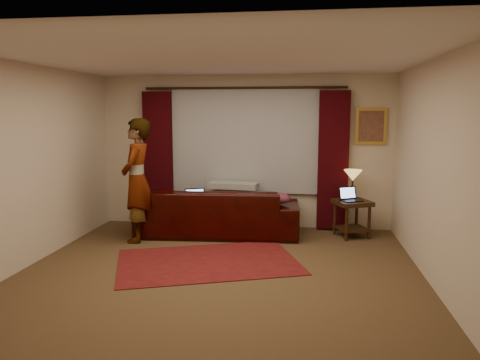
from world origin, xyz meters
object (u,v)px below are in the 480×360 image
sofa (218,203)px  laptop_table (352,194)px  person (137,180)px  end_table (352,219)px  tiffany_lamp (353,184)px  laptop_sofa (196,197)px

sofa → laptop_table: bearing=178.3°
sofa → person: 1.35m
end_table → laptop_table: (-0.02, -0.06, 0.41)m
laptop_table → tiffany_lamp: bearing=52.6°
sofa → laptop_sofa: size_ratio=7.41×
laptop_table → person: 3.35m
laptop_sofa → tiffany_lamp: (2.47, 0.46, 0.19)m
tiffany_lamp → laptop_table: 0.25m
laptop_sofa → laptop_table: (2.44, 0.24, 0.06)m
laptop_sofa → tiffany_lamp: bearing=-12.6°
end_table → person: size_ratio=0.31×
sofa → tiffany_lamp: tiffany_lamp is taller
tiffany_lamp → person: (-3.31, -0.82, 0.12)m
laptop_sofa → person: bearing=-179.9°
sofa → person: (-1.16, -0.54, 0.42)m
end_table → person: person is taller
laptop_sofa → person: person is taller
tiffany_lamp → laptop_sofa: bearing=-169.4°
laptop_sofa → person: size_ratio=0.19×
tiffany_lamp → laptop_table: (-0.03, -0.22, -0.12)m
sofa → person: person is taller
laptop_sofa → tiffany_lamp: size_ratio=0.74×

